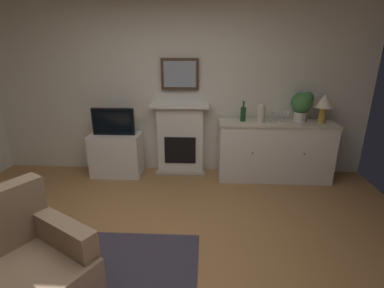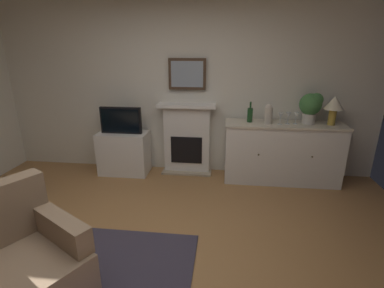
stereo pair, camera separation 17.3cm
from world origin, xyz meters
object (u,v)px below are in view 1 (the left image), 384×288
at_px(framed_picture, 180,74).
at_px(tv_cabinet, 117,155).
at_px(tv_set, 113,122).
at_px(armchair, 19,269).
at_px(table_lamp, 324,103).
at_px(fireplace_unit, 180,139).
at_px(vase_decorative, 261,113).
at_px(wine_bottle, 243,114).
at_px(potted_plant_small, 302,104).
at_px(sideboard_cabinet, 274,151).
at_px(wine_glass_right, 288,114).
at_px(wine_glass_left, 273,115).
at_px(wine_glass_center, 280,114).

distance_m(framed_picture, tv_cabinet, 1.56).
distance_m(tv_set, armchair, 2.47).
distance_m(table_lamp, tv_set, 3.02).
distance_m(tv_cabinet, tv_set, 0.53).
bearing_deg(armchair, fireplace_unit, 70.18).
distance_m(table_lamp, vase_decorative, 0.87).
bearing_deg(wine_bottle, armchair, -127.08).
bearing_deg(potted_plant_small, sideboard_cabinet, -172.29).
bearing_deg(potted_plant_small, wine_glass_right, -165.51).
distance_m(wine_glass_left, armchair, 3.34).
relative_size(framed_picture, wine_bottle, 1.90).
height_order(vase_decorative, armchair, vase_decorative).
distance_m(sideboard_cabinet, table_lamp, 0.95).
bearing_deg(wine_glass_right, wine_bottle, 176.20).
height_order(wine_bottle, wine_glass_center, wine_bottle).
height_order(wine_glass_right, vase_decorative, vase_decorative).
height_order(wine_glass_center, wine_glass_right, same).
bearing_deg(wine_glass_right, potted_plant_small, 14.49).
bearing_deg(wine_glass_center, wine_bottle, 173.42).
distance_m(wine_glass_center, armchair, 3.44).
bearing_deg(fireplace_unit, armchair, -109.82).
distance_m(potted_plant_small, armchair, 3.73).
bearing_deg(framed_picture, table_lamp, -6.25).
bearing_deg(wine_bottle, fireplace_unit, 171.34).
relative_size(sideboard_cabinet, wine_glass_right, 10.04).
xyz_separation_m(framed_picture, wine_glass_right, (1.55, -0.23, -0.52)).
bearing_deg(armchair, table_lamp, 39.30).
xyz_separation_m(tv_set, potted_plant_small, (2.72, 0.05, 0.28)).
xyz_separation_m(sideboard_cabinet, wine_glass_right, (0.14, -0.01, 0.56)).
height_order(sideboard_cabinet, tv_cabinet, sideboard_cabinet).
xyz_separation_m(wine_bottle, armchair, (-1.87, -2.47, -0.61)).
distance_m(wine_bottle, tv_set, 1.91).
bearing_deg(wine_glass_left, wine_glass_right, 13.86).
bearing_deg(wine_glass_center, fireplace_unit, 172.08).
distance_m(sideboard_cabinet, potted_plant_small, 0.77).
distance_m(wine_glass_right, tv_cabinet, 2.62).
xyz_separation_m(fireplace_unit, wine_glass_right, (1.55, -0.18, 0.45)).
bearing_deg(wine_bottle, potted_plant_small, 0.63).
relative_size(wine_glass_left, wine_glass_center, 1.00).
relative_size(wine_glass_left, armchair, 0.15).
bearing_deg(fireplace_unit, wine_glass_center, -7.92).
bearing_deg(wine_bottle, tv_set, -178.66).
xyz_separation_m(sideboard_cabinet, wine_bottle, (-0.49, 0.04, 0.55)).
height_order(fireplace_unit, wine_bottle, wine_bottle).
distance_m(wine_glass_center, tv_set, 2.42).
bearing_deg(wine_glass_center, wine_glass_right, 9.28).
bearing_deg(table_lamp, wine_glass_center, -177.73).
relative_size(sideboard_cabinet, vase_decorative, 5.89).
bearing_deg(wine_glass_center, armchair, -134.68).
height_order(table_lamp, armchair, table_lamp).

